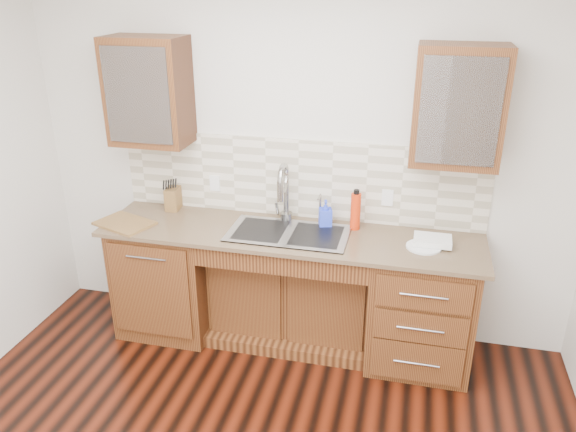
% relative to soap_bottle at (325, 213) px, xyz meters
% --- Properties ---
extents(wall_back, '(4.00, 0.10, 2.70)m').
position_rel_soap_bottle_xyz_m(wall_back, '(-0.23, 0.20, 0.34)').
color(wall_back, silver).
rests_on(wall_back, ground).
extents(base_cabinet_left, '(0.70, 0.62, 0.88)m').
position_rel_soap_bottle_xyz_m(base_cabinet_left, '(-1.18, -0.16, -0.57)').
color(base_cabinet_left, '#593014').
rests_on(base_cabinet_left, ground).
extents(base_cabinet_center, '(1.20, 0.44, 0.70)m').
position_rel_soap_bottle_xyz_m(base_cabinet_center, '(-0.23, -0.07, -0.66)').
color(base_cabinet_center, '#593014').
rests_on(base_cabinet_center, ground).
extents(base_cabinet_right, '(0.70, 0.62, 0.88)m').
position_rel_soap_bottle_xyz_m(base_cabinet_right, '(0.72, -0.16, -0.57)').
color(base_cabinet_right, '#593014').
rests_on(base_cabinet_right, ground).
extents(countertop, '(2.70, 0.65, 0.03)m').
position_rel_soap_bottle_xyz_m(countertop, '(-0.23, -0.17, -0.11)').
color(countertop, '#84705B').
rests_on(countertop, base_cabinet_left).
extents(backsplash, '(2.70, 0.02, 0.59)m').
position_rel_soap_bottle_xyz_m(backsplash, '(-0.23, 0.14, 0.20)').
color(backsplash, beige).
rests_on(backsplash, wall_back).
extents(sink, '(0.84, 0.46, 0.19)m').
position_rel_soap_bottle_xyz_m(sink, '(-0.23, -0.19, -0.18)').
color(sink, '#9E9EA5').
rests_on(sink, countertop).
extents(faucet, '(0.04, 0.04, 0.40)m').
position_rel_soap_bottle_xyz_m(faucet, '(-0.30, 0.04, 0.10)').
color(faucet, '#999993').
rests_on(faucet, countertop).
extents(filter_tap, '(0.02, 0.02, 0.24)m').
position_rel_soap_bottle_xyz_m(filter_tap, '(-0.05, 0.05, 0.02)').
color(filter_tap, '#999993').
rests_on(filter_tap, countertop).
extents(upper_cabinet_left, '(0.55, 0.34, 0.75)m').
position_rel_soap_bottle_xyz_m(upper_cabinet_left, '(-1.28, -0.02, 0.82)').
color(upper_cabinet_left, '#593014').
rests_on(upper_cabinet_left, wall_back).
extents(upper_cabinet_right, '(0.55, 0.34, 0.75)m').
position_rel_soap_bottle_xyz_m(upper_cabinet_right, '(0.82, -0.02, 0.82)').
color(upper_cabinet_right, '#593014').
rests_on(upper_cabinet_right, wall_back).
extents(outlet_left, '(0.08, 0.01, 0.12)m').
position_rel_soap_bottle_xyz_m(outlet_left, '(-0.88, 0.13, 0.11)').
color(outlet_left, white).
rests_on(outlet_left, backsplash).
extents(outlet_right, '(0.08, 0.01, 0.12)m').
position_rel_soap_bottle_xyz_m(outlet_right, '(0.42, 0.13, 0.11)').
color(outlet_right, white).
rests_on(outlet_right, backsplash).
extents(soap_bottle, '(0.11, 0.11, 0.20)m').
position_rel_soap_bottle_xyz_m(soap_bottle, '(0.00, 0.00, 0.00)').
color(soap_bottle, blue).
rests_on(soap_bottle, countertop).
extents(water_bottle, '(0.09, 0.09, 0.27)m').
position_rel_soap_bottle_xyz_m(water_bottle, '(0.21, 0.01, 0.03)').
color(water_bottle, red).
rests_on(water_bottle, countertop).
extents(plate, '(0.30, 0.30, 0.01)m').
position_rel_soap_bottle_xyz_m(plate, '(0.70, -0.19, -0.09)').
color(plate, silver).
rests_on(plate, countertop).
extents(dish_towel, '(0.25, 0.18, 0.04)m').
position_rel_soap_bottle_xyz_m(dish_towel, '(0.75, -0.14, -0.06)').
color(dish_towel, silver).
rests_on(dish_towel, plate).
extents(knife_block, '(0.11, 0.16, 0.17)m').
position_rel_soap_bottle_xyz_m(knife_block, '(-1.20, 0.05, -0.01)').
color(knife_block, '#905A31').
rests_on(knife_block, countertop).
extents(cutting_board, '(0.47, 0.40, 0.02)m').
position_rel_soap_bottle_xyz_m(cutting_board, '(-1.42, -0.31, -0.09)').
color(cutting_board, brown).
rests_on(cutting_board, countertop).
extents(cup_left_a, '(0.14, 0.14, 0.09)m').
position_rel_soap_bottle_xyz_m(cup_left_a, '(-1.36, -0.02, 0.76)').
color(cup_left_a, white).
rests_on(cup_left_a, upper_cabinet_left).
extents(cup_left_b, '(0.10, 0.10, 0.09)m').
position_rel_soap_bottle_xyz_m(cup_left_b, '(-1.22, -0.02, 0.76)').
color(cup_left_b, white).
rests_on(cup_left_b, upper_cabinet_left).
extents(cup_right_a, '(0.12, 0.12, 0.09)m').
position_rel_soap_bottle_xyz_m(cup_right_a, '(0.76, -0.02, 0.76)').
color(cup_right_a, white).
rests_on(cup_right_a, upper_cabinet_right).
extents(cup_right_b, '(0.10, 0.10, 0.09)m').
position_rel_soap_bottle_xyz_m(cup_right_b, '(0.92, -0.02, 0.76)').
color(cup_right_b, silver).
rests_on(cup_right_b, upper_cabinet_right).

